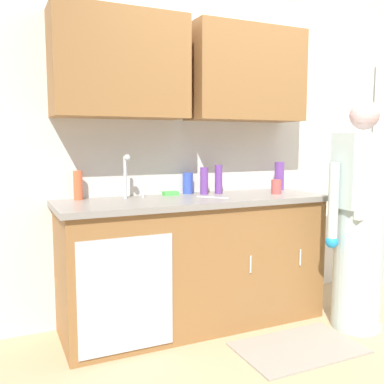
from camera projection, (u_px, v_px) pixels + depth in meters
name	position (u px, v px, depth m)	size (l,w,h in m)	color
ground_plane	(316.00, 349.00, 2.82)	(9.00, 9.00, 0.00)	tan
kitchen_wall_with_uppers	(225.00, 125.00, 3.50)	(4.80, 0.44, 2.70)	beige
counter_cabinet	(194.00, 264.00, 3.17)	(1.90, 0.62, 0.90)	brown
countertop	(194.00, 200.00, 3.12)	(1.96, 0.66, 0.04)	gray
sink	(137.00, 203.00, 2.95)	(0.50, 0.36, 0.35)	#B7BABF
person_at_sink	(359.00, 233.00, 3.08)	(0.55, 0.34, 1.62)	white
floor_mat	(298.00, 348.00, 2.83)	(0.80, 0.50, 0.01)	gray
bottle_cleaner_spray	(219.00, 179.00, 3.35)	(0.06, 0.06, 0.22)	#66388C
bottle_dish_liquid	(204.00, 181.00, 3.30)	(0.06, 0.06, 0.21)	#66388C
bottle_soap	(188.00, 183.00, 3.35)	(0.08, 0.08, 0.16)	#334CB2
bottle_water_tall	(78.00, 185.00, 2.98)	(0.06, 0.06, 0.20)	#E05933
bottle_water_short	(279.00, 176.00, 3.61)	(0.08, 0.08, 0.23)	#66388C
cup_by_sink	(276.00, 187.00, 3.34)	(0.08, 0.08, 0.11)	#B24C47
knife_on_counter	(213.00, 197.00, 3.12)	(0.24, 0.02, 0.01)	silver
sponge	(170.00, 193.00, 3.25)	(0.11, 0.07, 0.03)	#4CBF4C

